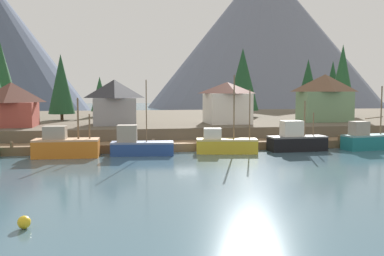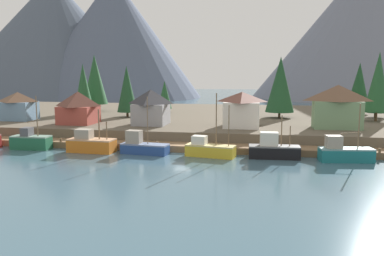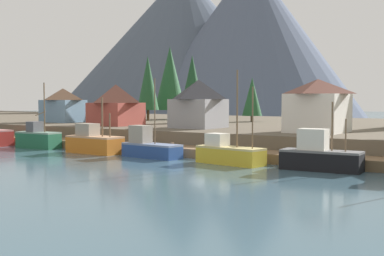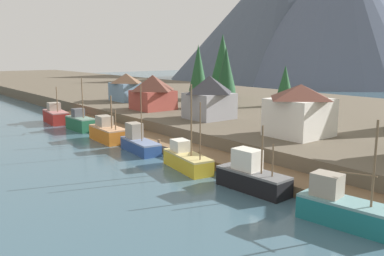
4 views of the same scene
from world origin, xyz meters
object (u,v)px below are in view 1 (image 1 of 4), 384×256
object	(u,v)px
conifer_mid_right	(308,83)
conifer_far_left	(333,85)
fishing_boat_orange	(65,146)
house_white	(227,102)
conifer_back_left	(342,76)
conifer_centre	(61,84)
house_grey	(114,102)
channel_buoy	(24,222)
fishing_boat_yellow	(225,144)
fishing_boat_blue	(139,145)
house_red	(12,104)
conifer_back_right	(100,94)
conifer_near_left	(243,79)
fishing_boat_teal	(369,140)
conifer_near_right	(1,75)
house_green	(325,97)
fishing_boat_black	(296,140)

from	to	relation	value
conifer_mid_right	conifer_far_left	size ratio (longest dim) A/B	1.07
fishing_boat_orange	conifer_mid_right	bearing A→B (deg)	44.03
fishing_boat_orange	house_white	size ratio (longest dim) A/B	1.04
conifer_back_left	conifer_centre	distance (m)	50.89
conifer_centre	conifer_far_left	xyz separation A→B (m)	(52.56, 7.84, 0.01)
house_grey	conifer_back_left	xyz separation A→B (m)	(42.25, 12.35, 4.41)
house_grey	channel_buoy	size ratio (longest dim) A/B	9.26
fishing_boat_yellow	fishing_boat_blue	bearing A→B (deg)	-171.48
house_red	conifer_back_left	distance (m)	57.81
fishing_boat_blue	fishing_boat_yellow	xyz separation A→B (m)	(10.08, -0.23, -0.07)
house_white	fishing_boat_yellow	bearing A→B (deg)	-105.52
conifer_back_right	conifer_mid_right	bearing A→B (deg)	7.23
conifer_near_left	fishing_boat_teal	bearing A→B (deg)	-75.74
conifer_near_right	conifer_centre	size ratio (longest dim) A/B	1.26
fishing_boat_orange	fishing_boat_teal	size ratio (longest dim) A/B	0.91
fishing_boat_yellow	conifer_far_left	size ratio (longest dim) A/B	0.84
house_grey	conifer_centre	distance (m)	14.58
fishing_boat_orange	conifer_back_right	size ratio (longest dim) A/B	0.96
house_green	conifer_back_left	distance (m)	15.61
conifer_mid_right	conifer_near_left	bearing A→B (deg)	-148.64
conifer_near_right	conifer_centre	xyz separation A→B (m)	(11.63, -9.91, -1.81)
conifer_mid_right	house_white	bearing A→B (deg)	-133.36
fishing_boat_teal	conifer_near_right	size ratio (longest dim) A/B	0.58
fishing_boat_blue	conifer_near_right	xyz separation A→B (m)	(-22.90, 35.42, 9.16)
conifer_near_left	conifer_near_right	size ratio (longest dim) A/B	0.93
conifer_back_left	house_grey	bearing A→B (deg)	-163.70
house_white	conifer_far_left	distance (m)	33.70
fishing_boat_orange	house_green	distance (m)	41.39
conifer_far_left	channel_buoy	xyz separation A→B (m)	(-48.95, -59.62, -8.16)
conifer_centre	channel_buoy	size ratio (longest dim) A/B	15.64
house_grey	conifer_near_right	bearing A→B (deg)	133.44
fishing_boat_orange	fishing_boat_black	xyz separation A→B (m)	(27.37, 0.31, 0.05)
house_white	fishing_boat_blue	bearing A→B (deg)	-135.38
conifer_near_left	conifer_near_right	bearing A→B (deg)	172.41
fishing_boat_yellow	conifer_near_left	bearing A→B (deg)	79.48
conifer_mid_right	channel_buoy	distance (m)	82.25
fishing_boat_orange	fishing_boat_yellow	xyz separation A→B (m)	(18.29, -0.09, -0.18)
fishing_boat_black	conifer_mid_right	xyz separation A→B (m)	(20.17, 40.47, 7.79)
fishing_boat_orange	fishing_boat_blue	world-z (taller)	fishing_boat_blue
fishing_boat_orange	conifer_back_right	bearing A→B (deg)	88.67
fishing_boat_black	conifer_back_left	world-z (taller)	conifer_back_left
house_white	conifer_back_right	xyz separation A→B (m)	(-19.28, 21.18, 1.12)
fishing_boat_blue	house_grey	size ratio (longest dim) A/B	1.33
house_red	conifer_far_left	world-z (taller)	conifer_far_left
fishing_boat_black	conifer_back_left	size ratio (longest dim) A/B	0.53
channel_buoy	house_grey	bearing A→B (deg)	82.93
fishing_boat_yellow	conifer_centre	size ratio (longest dim) A/B	0.84
house_red	conifer_back_right	distance (m)	24.69
fishing_boat_orange	house_green	size ratio (longest dim) A/B	0.88
fishing_boat_orange	conifer_centre	xyz separation A→B (m)	(-3.07, 25.64, 7.24)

